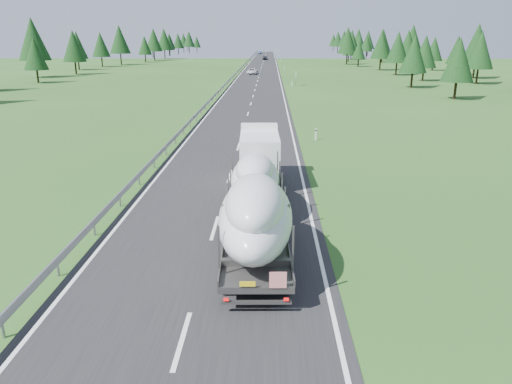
{
  "coord_description": "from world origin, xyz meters",
  "views": [
    {
      "loc": [
        2.52,
        -12.6,
        8.51
      ],
      "look_at": [
        1.93,
        8.87,
        1.82
      ],
      "focal_mm": 35.0,
      "sensor_mm": 36.0,
      "label": 1
    }
  ],
  "objects_px": {
    "distant_car_dark": "(265,58)",
    "distant_car_blue": "(260,53)",
    "boat_truck": "(256,187)",
    "highway_sign": "(296,76)",
    "distant_van": "(252,71)"
  },
  "relations": [
    {
      "from": "distant_car_dark",
      "to": "distant_car_blue",
      "type": "bearing_deg",
      "value": 87.01
    },
    {
      "from": "distant_car_blue",
      "to": "distant_car_dark",
      "type": "bearing_deg",
      "value": -86.26
    },
    {
      "from": "boat_truck",
      "to": "distant_car_dark",
      "type": "xyz_separation_m",
      "value": [
        -1.39,
        177.89,
        -1.24
      ]
    },
    {
      "from": "boat_truck",
      "to": "distant_car_blue",
      "type": "relative_size",
      "value": 4.34
    },
    {
      "from": "highway_sign",
      "to": "boat_truck",
      "type": "bearing_deg",
      "value": -94.24
    },
    {
      "from": "distant_car_dark",
      "to": "distant_car_blue",
      "type": "relative_size",
      "value": 1.09
    },
    {
      "from": "distant_car_blue",
      "to": "distant_van",
      "type": "bearing_deg",
      "value": -88.63
    },
    {
      "from": "distant_car_dark",
      "to": "highway_sign",
      "type": "bearing_deg",
      "value": -92.24
    },
    {
      "from": "distant_car_dark",
      "to": "boat_truck",
      "type": "bearing_deg",
      "value": -95.36
    },
    {
      "from": "highway_sign",
      "to": "distant_van",
      "type": "xyz_separation_m",
      "value": [
        -8.89,
        28.88,
        -1.12
      ]
    },
    {
      "from": "highway_sign",
      "to": "boat_truck",
      "type": "relative_size",
      "value": 0.15
    },
    {
      "from": "highway_sign",
      "to": "distant_car_dark",
      "type": "relative_size",
      "value": 0.58
    },
    {
      "from": "distant_car_dark",
      "to": "distant_car_blue",
      "type": "xyz_separation_m",
      "value": [
        -3.4,
        68.98,
        -0.09
      ]
    },
    {
      "from": "boat_truck",
      "to": "distant_car_dark",
      "type": "height_order",
      "value": "boat_truck"
    },
    {
      "from": "distant_van",
      "to": "highway_sign",
      "type": "bearing_deg",
      "value": -68.61
    }
  ]
}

